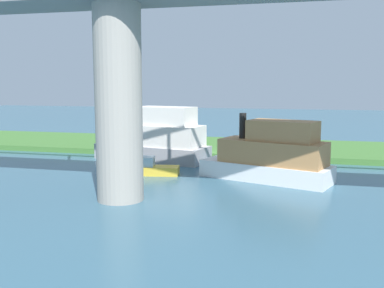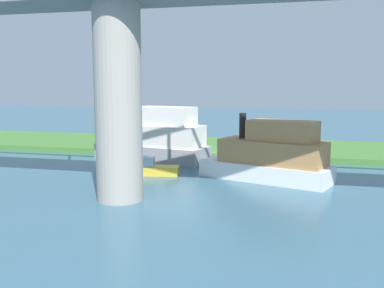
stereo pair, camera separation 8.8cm
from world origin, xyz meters
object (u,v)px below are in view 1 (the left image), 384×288
Objects in this scene: person_on_bank at (162,142)px; motorboat_white at (155,139)px; pontoon_yellow at (272,159)px; bridge_pylon at (119,104)px; riverboat_paddlewheel at (150,168)px; skiff_small at (270,156)px; mooring_post at (131,144)px.

motorboat_white is at bearing 98.11° from person_on_bank.
bridge_pylon is at bearing 58.63° from pontoon_yellow.
pontoon_yellow is at bearing 178.53° from motorboat_white.
riverboat_paddlewheel is 0.44× the size of skiff_small.
pontoon_yellow reaches higher than riverboat_paddlewheel.
bridge_pylon reaches higher than pontoon_yellow.
person_on_bank is 0.33× the size of riverboat_paddlewheel.
riverboat_paddlewheel is at bearing 119.85° from mooring_post.
motorboat_white is 1.11× the size of skiff_small.
mooring_post is at bearing -39.13° from motorboat_white.
riverboat_paddlewheel is at bearing 102.45° from person_on_bank.
bridge_pylon is at bearing 100.04° from motorboat_white.
skiff_small is (-10.25, 5.69, -0.20)m from motorboat_white.
bridge_pylon is 8.70m from riverboat_paddlewheel.
bridge_pylon reaches higher than mooring_post.
skiff_small reaches higher than pontoon_yellow.
riverboat_paddlewheel is (-5.01, 8.73, -0.45)m from mooring_post.
person_on_bank is at bearing -77.55° from riverboat_paddlewheel.
riverboat_paddlewheel is at bearing -84.06° from bridge_pylon.
skiff_small is (-7.94, -7.32, -3.78)m from bridge_pylon.
motorboat_white is 2.22× the size of pontoon_yellow.
mooring_post is 0.09× the size of skiff_small.
mooring_post is 13.87m from pontoon_yellow.
bridge_pylon is 17.07m from person_on_bank.
pontoon_yellow is at bearing -121.37° from bridge_pylon.
bridge_pylon is at bearing 109.97° from mooring_post.
motorboat_white reaches higher than mooring_post.
person_on_bank is 3.03m from mooring_post.
person_on_bank is 3.39m from motorboat_white.
skiff_small is (-0.17, 5.43, 1.15)m from pontoon_yellow.
mooring_post reaches higher than riverboat_paddlewheel.
person_on_bank is at bearing -81.89° from motorboat_white.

